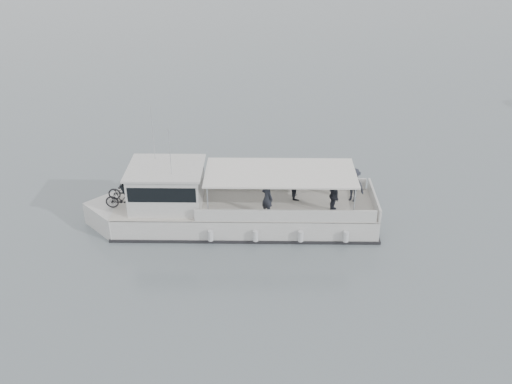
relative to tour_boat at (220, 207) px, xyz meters
name	(u,v)px	position (x,y,z in m)	size (l,w,h in m)	color
ground	(351,249)	(4.75, -3.67, -0.91)	(1400.00, 1400.00, 0.00)	slate
tour_boat	(220,207)	(0.00, 0.00, 0.00)	(12.98, 6.86, 5.52)	silver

